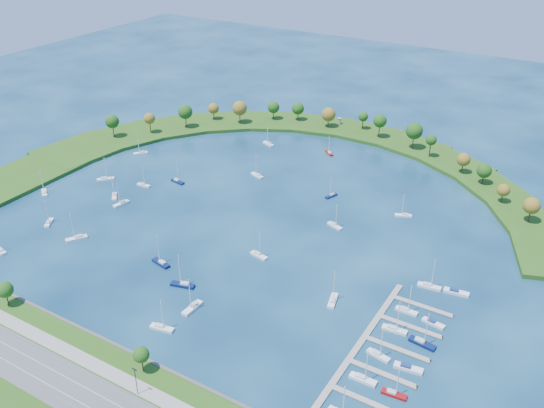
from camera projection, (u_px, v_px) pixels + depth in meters
The scene contains 38 objects.
ground at pixel (257, 213), 280.45m from camera, with size 700.00×700.00×0.00m, color #07233E.
south_shoreline at pixel (50, 374), 187.55m from camera, with size 420.00×43.10×11.60m.
breakwater at pixel (234, 155), 337.61m from camera, with size 286.74×247.64×2.00m.
breakwater_trees at pixel (313, 127), 348.64m from camera, with size 241.66×96.39×15.48m.
harbor_tower at pixel (339, 121), 376.63m from camera, with size 2.60×2.60×4.01m.
dock_system at pixel (377, 356), 195.74m from camera, with size 24.28×82.00×1.60m.
moored_boat_0 at pixel (44, 192), 297.37m from camera, with size 8.02×6.63×12.07m.
moored_boat_1 at pixel (331, 195), 294.65m from camera, with size 4.18×7.25×10.29m.
moored_boat_2 at pixel (403, 215), 277.32m from camera, with size 8.00×5.12×11.44m.
moored_boat_3 at pixel (178, 181), 308.56m from camera, with size 8.55×3.75×12.15m.
moored_boat_4 at pixel (162, 327), 207.45m from camera, with size 9.06×4.01×12.87m.
moored_boat_5 at pixel (105, 178), 310.94m from camera, with size 7.74×8.16×12.93m.
moored_boat_6 at pixel (114, 196), 294.15m from camera, with size 6.82×7.22×11.42m.
moored_boat_7 at pixel (161, 262), 242.61m from camera, with size 9.42×4.35×13.36m.
moored_boat_8 at pixel (183, 284), 229.47m from camera, with size 9.85×5.08×13.95m.
moored_boat_9 at pixel (77, 238), 259.33m from camera, with size 7.12×9.12×13.50m.
moored_boat_10 at pixel (141, 152), 340.79m from camera, with size 6.60×7.48×11.51m.
moored_boat_11 at pixel (193, 307), 217.21m from camera, with size 2.88×9.42×13.75m.
moored_boat_12 at pixel (259, 255), 247.66m from camera, with size 8.66×3.96×12.30m.
moored_boat_13 at pixel (0, 250), 251.06m from camera, with size 8.30×4.01×11.76m.
moored_boat_14 at pixel (257, 175), 314.82m from camera, with size 8.55×4.90×12.13m.
moored_boat_15 at pixel (329, 152), 340.85m from camera, with size 7.11×6.36×10.99m.
moored_boat_16 at pixel (121, 203), 287.36m from camera, with size 3.92×8.63×12.25m.
moored_boat_17 at pixel (49, 222), 271.38m from camera, with size 6.08×7.84×11.58m.
moored_boat_18 at pixel (143, 184), 304.96m from camera, with size 7.54×2.76×10.85m.
moored_boat_19 at pixel (333, 300), 220.90m from camera, with size 4.64×9.26×13.11m.
moored_boat_20 at pixel (335, 225), 268.93m from camera, with size 8.30×4.98×11.80m.
moored_boat_21 at pixel (268, 143), 352.54m from camera, with size 8.71×5.44×12.42m.
docked_boat_2 at pixel (363, 378), 186.08m from camera, with size 8.89×2.59×13.02m.
docked_boat_3 at pixel (394, 393), 180.76m from camera, with size 8.05×2.87×11.60m.
docked_boat_4 at pixel (378, 354), 195.56m from camera, with size 8.53×3.70×12.13m.
docked_boat_5 at pixel (408, 368), 190.47m from camera, with size 9.60×3.81×1.91m.
docked_boat_6 at pixel (394, 329), 206.63m from camera, with size 9.01×3.27×12.97m.
docked_boat_7 at pixel (422, 342), 200.56m from camera, with size 9.59×3.80×13.71m.
docked_boat_8 at pixel (406, 310), 215.76m from camera, with size 8.20×2.38×12.02m.
docked_boat_9 at pixel (433, 323), 209.95m from camera, with size 8.50×3.58×1.68m.
docked_boat_10 at pixel (429, 286), 228.67m from camera, with size 9.18×3.61×13.14m.
docked_boat_11 at pixel (456, 292), 225.57m from camera, with size 9.65×3.75×1.92m.
Camera 1 is at (131.96, -205.56, 138.01)m, focal length 39.27 mm.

